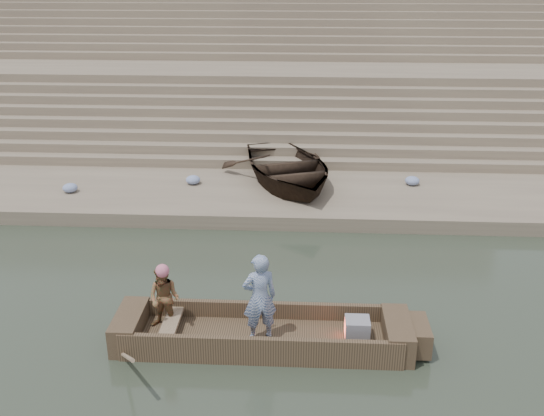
# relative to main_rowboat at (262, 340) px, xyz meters

# --- Properties ---
(ground) EXTENTS (120.00, 120.00, 0.00)m
(ground) POSITION_rel_main_rowboat_xyz_m (-3.97, -0.73, -0.11)
(ground) COLOR #2C3628
(ground) RESTS_ON ground
(lower_landing) EXTENTS (32.00, 4.00, 0.40)m
(lower_landing) POSITION_rel_main_rowboat_xyz_m (-3.97, 7.27, 0.09)
(lower_landing) COLOR gray
(lower_landing) RESTS_ON ground
(mid_landing) EXTENTS (32.00, 3.00, 2.80)m
(mid_landing) POSITION_rel_main_rowboat_xyz_m (-3.97, 14.77, 1.29)
(mid_landing) COLOR gray
(mid_landing) RESTS_ON ground
(upper_landing) EXTENTS (32.00, 3.00, 5.20)m
(upper_landing) POSITION_rel_main_rowboat_xyz_m (-3.97, 21.77, 2.49)
(upper_landing) COLOR gray
(upper_landing) RESTS_ON ground
(ghat_steps) EXTENTS (32.00, 11.00, 5.20)m
(ghat_steps) POSITION_rel_main_rowboat_xyz_m (-3.97, 16.46, 1.69)
(ghat_steps) COLOR gray
(ghat_steps) RESTS_ON ground
(main_rowboat) EXTENTS (5.00, 1.30, 0.22)m
(main_rowboat) POSITION_rel_main_rowboat_xyz_m (0.00, 0.00, 0.00)
(main_rowboat) COLOR brown
(main_rowboat) RESTS_ON ground
(rowboat_trim) EXTENTS (6.04, 2.63, 1.97)m
(rowboat_trim) POSITION_rel_main_rowboat_xyz_m (0.21, -0.01, 0.20)
(rowboat_trim) COLOR brown
(rowboat_trim) RESTS_ON ground
(standing_man) EXTENTS (0.74, 0.59, 1.76)m
(standing_man) POSITION_rel_main_rowboat_xyz_m (-0.03, -0.11, 0.99)
(standing_man) COLOR navy
(standing_man) RESTS_ON main_rowboat
(rowing_man) EXTENTS (0.73, 0.62, 1.30)m
(rowing_man) POSITION_rel_main_rowboat_xyz_m (-1.87, 0.15, 0.76)
(rowing_man) COLOR #22672D
(rowing_man) RESTS_ON main_rowboat
(television) EXTENTS (0.46, 0.42, 0.40)m
(television) POSITION_rel_main_rowboat_xyz_m (1.78, 0.00, 0.31)
(television) COLOR gray
(television) RESTS_ON main_rowboat
(beached_rowboat) EXTENTS (4.86, 5.72, 1.00)m
(beached_rowboat) POSITION_rel_main_rowboat_xyz_m (0.23, 7.97, 0.79)
(beached_rowboat) COLOR #2D2116
(beached_rowboat) RESTS_ON lower_landing
(cloth_bundles) EXTENTS (10.67, 1.62, 0.26)m
(cloth_bundles) POSITION_rel_main_rowboat_xyz_m (-1.60, 7.56, 0.42)
(cloth_bundles) COLOR #3F5999
(cloth_bundles) RESTS_ON lower_landing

